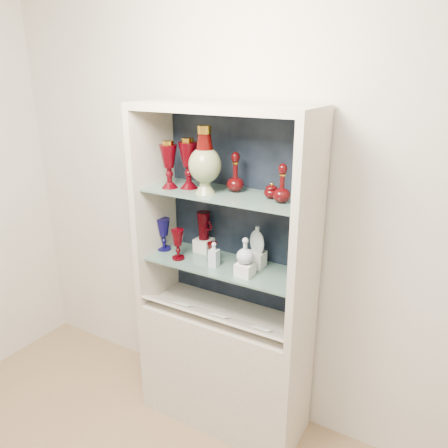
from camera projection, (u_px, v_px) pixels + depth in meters
The scene contains 30 objects.
wall_back at pixel (243, 197), 2.54m from camera, with size 3.50×0.02×2.80m, color beige.
cabinet_base at pixel (224, 365), 2.69m from camera, with size 1.00×0.40×0.75m, color #BBB29F.
cabinet_back_panel at pixel (240, 211), 2.54m from camera, with size 0.98×0.02×1.15m, color black.
cabinet_side_left at pixel (155, 207), 2.61m from camera, with size 0.04×0.40×1.15m, color #BBB29F.
cabinet_side_right at pixel (308, 235), 2.15m from camera, with size 0.04×0.40×1.15m, color #BBB29F.
cabinet_top_cap at pixel (224, 107), 2.19m from camera, with size 1.00×0.40×0.04m, color #BBB29F.
shelf_lower at pixel (226, 265), 2.49m from camera, with size 0.92×0.34×0.01m, color slate.
shelf_upper at pixel (226, 194), 2.35m from camera, with size 0.92×0.34×0.01m, color slate.
label_ledge at pixel (214, 316), 2.47m from camera, with size 0.92×0.18×0.01m, color #BBB29F.
label_card_0 at pixel (183, 304), 2.57m from camera, with size 0.10×0.07×0.00m, color white.
label_card_1 at pixel (220, 315), 2.45m from camera, with size 0.10×0.07×0.00m, color white.
label_card_2 at pixel (262, 329), 2.32m from camera, with size 0.10×0.07×0.00m, color white.
pedestal_lamp_left at pixel (188, 163), 2.41m from camera, with size 0.11×0.11×0.28m, color #3F0107, non-canonical shape.
pedestal_lamp_right at pixel (169, 165), 2.42m from camera, with size 0.10×0.10×0.26m, color #3F0107, non-canonical shape.
enamel_urn at pixel (205, 160), 2.29m from camera, with size 0.17×0.17×0.36m, color #104016, non-canonical shape.
ruby_decanter_a at pixel (235, 170), 2.34m from camera, with size 0.10×0.10×0.24m, color #450608, non-canonical shape.
ruby_decanter_b at pixel (282, 182), 2.15m from camera, with size 0.09×0.09×0.21m, color #450608, non-canonical shape.
lidded_bowl at pixel (271, 190), 2.24m from camera, with size 0.08×0.08×0.09m, color #450608, non-canonical shape.
cobalt_goblet at pixel (164, 234), 2.67m from camera, with size 0.08×0.08×0.20m, color #0E0A46, non-canonical shape.
ruby_goblet_tall at pixel (178, 244), 2.53m from camera, with size 0.07×0.07×0.18m, color #3F0107, non-canonical shape.
ruby_goblet_small at pixel (212, 252), 2.51m from camera, with size 0.06×0.06×0.12m, color #450608, non-canonical shape.
riser_ruby_pitcher at pixel (204, 245), 2.66m from camera, with size 0.10×0.10×0.08m, color silver.
ruby_pitcher at pixel (204, 226), 2.62m from camera, with size 0.13×0.08×0.17m, color #3F0107, non-canonical shape.
clear_square_bottle at pixel (214, 254), 2.44m from camera, with size 0.05×0.05×0.15m, color #ACBAC9, non-canonical shape.
riser_flat_flask at pixel (257, 259), 2.45m from camera, with size 0.09×0.09×0.09m, color silver.
flat_flask at pixel (257, 239), 2.41m from camera, with size 0.11×0.04×0.15m, color silver, non-canonical shape.
riser_clear_round_decanter at pixel (245, 269), 2.34m from camera, with size 0.09×0.09×0.07m, color silver.
clear_round_decanter at pixel (245, 251), 2.31m from camera, with size 0.09×0.09×0.14m, color #ACBAC9, non-canonical shape.
riser_cameo_medallion at pixel (303, 269), 2.31m from camera, with size 0.08×0.08×0.10m, color silver.
cameo_medallion at pixel (304, 249), 2.27m from camera, with size 0.12×0.04×0.14m, color black, non-canonical shape.
Camera 1 is at (1.14, -0.42, 2.09)m, focal length 35.00 mm.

